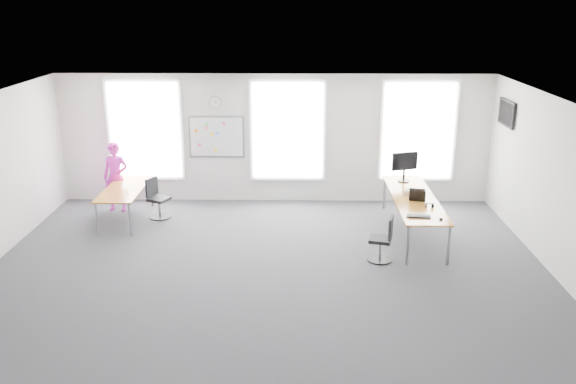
{
  "coord_description": "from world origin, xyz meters",
  "views": [
    {
      "loc": [
        0.52,
        -9.83,
        4.62
      ],
      "look_at": [
        0.35,
        1.2,
        1.1
      ],
      "focal_mm": 38.0,
      "sensor_mm": 36.0,
      "label": 1
    }
  ],
  "objects_px": {
    "desk_right": "(414,200)",
    "desk_left": "(125,191)",
    "chair_left": "(157,200)",
    "headphones": "(429,205)",
    "chair_right": "(383,242)",
    "monitor": "(405,164)",
    "person": "(116,177)",
    "keyboard": "(418,216)"
  },
  "relations": [
    {
      "from": "headphones",
      "to": "person",
      "type": "bearing_deg",
      "value": 152.99
    },
    {
      "from": "chair_left",
      "to": "headphones",
      "type": "xyz_separation_m",
      "value": [
        5.6,
        -1.52,
        0.44
      ]
    },
    {
      "from": "person",
      "to": "monitor",
      "type": "distance_m",
      "value": 6.42
    },
    {
      "from": "chair_left",
      "to": "keyboard",
      "type": "height_order",
      "value": "chair_left"
    },
    {
      "from": "chair_right",
      "to": "keyboard",
      "type": "height_order",
      "value": "chair_right"
    },
    {
      "from": "chair_right",
      "to": "keyboard",
      "type": "distance_m",
      "value": 0.81
    },
    {
      "from": "headphones",
      "to": "monitor",
      "type": "bearing_deg",
      "value": 86.2
    },
    {
      "from": "desk_left",
      "to": "person",
      "type": "xyz_separation_m",
      "value": [
        -0.36,
        0.62,
        0.12
      ]
    },
    {
      "from": "desk_left",
      "to": "headphones",
      "type": "xyz_separation_m",
      "value": [
        6.25,
        -1.35,
        0.16
      ]
    },
    {
      "from": "keyboard",
      "to": "desk_right",
      "type": "bearing_deg",
      "value": 94.65
    },
    {
      "from": "person",
      "to": "desk_left",
      "type": "bearing_deg",
      "value": -54.08
    },
    {
      "from": "desk_right",
      "to": "desk_left",
      "type": "bearing_deg",
      "value": 173.36
    },
    {
      "from": "headphones",
      "to": "chair_left",
      "type": "bearing_deg",
      "value": 154.36
    },
    {
      "from": "chair_left",
      "to": "headphones",
      "type": "relative_size",
      "value": 5.45
    },
    {
      "from": "desk_left",
      "to": "chair_left",
      "type": "relative_size",
      "value": 2.25
    },
    {
      "from": "chair_left",
      "to": "monitor",
      "type": "xyz_separation_m",
      "value": [
        5.4,
        0.2,
        0.79
      ]
    },
    {
      "from": "person",
      "to": "keyboard",
      "type": "height_order",
      "value": "person"
    },
    {
      "from": "desk_right",
      "to": "keyboard",
      "type": "xyz_separation_m",
      "value": [
        -0.13,
        -1.17,
        0.06
      ]
    },
    {
      "from": "desk_left",
      "to": "monitor",
      "type": "xyz_separation_m",
      "value": [
        6.05,
        0.38,
        0.51
      ]
    },
    {
      "from": "desk_right",
      "to": "desk_left",
      "type": "distance_m",
      "value": 6.12
    },
    {
      "from": "desk_left",
      "to": "headphones",
      "type": "height_order",
      "value": "headphones"
    },
    {
      "from": "desk_left",
      "to": "person",
      "type": "height_order",
      "value": "person"
    },
    {
      "from": "chair_right",
      "to": "headphones",
      "type": "height_order",
      "value": "headphones"
    },
    {
      "from": "keyboard",
      "to": "monitor",
      "type": "distance_m",
      "value": 2.29
    },
    {
      "from": "person",
      "to": "headphones",
      "type": "xyz_separation_m",
      "value": [
        6.6,
        -1.97,
        0.04
      ]
    },
    {
      "from": "desk_left",
      "to": "chair_right",
      "type": "bearing_deg",
      "value": -21.56
    },
    {
      "from": "chair_left",
      "to": "headphones",
      "type": "bearing_deg",
      "value": -80.25
    },
    {
      "from": "desk_right",
      "to": "monitor",
      "type": "distance_m",
      "value": 1.18
    },
    {
      "from": "chair_left",
      "to": "keyboard",
      "type": "xyz_separation_m",
      "value": [
        5.3,
        -2.05,
        0.4
      ]
    },
    {
      "from": "chair_right",
      "to": "person",
      "type": "xyz_separation_m",
      "value": [
        -5.65,
        2.71,
        0.41
      ]
    },
    {
      "from": "desk_left",
      "to": "headphones",
      "type": "distance_m",
      "value": 6.39
    },
    {
      "from": "desk_right",
      "to": "chair_left",
      "type": "xyz_separation_m",
      "value": [
        -5.43,
        0.89,
        -0.34
      ]
    },
    {
      "from": "person",
      "to": "headphones",
      "type": "relative_size",
      "value": 9.69
    },
    {
      "from": "chair_right",
      "to": "monitor",
      "type": "xyz_separation_m",
      "value": [
        0.76,
        2.47,
        0.8
      ]
    },
    {
      "from": "person",
      "to": "desk_right",
      "type": "bearing_deg",
      "value": -5.74
    },
    {
      "from": "chair_right",
      "to": "person",
      "type": "bearing_deg",
      "value": -100.67
    },
    {
      "from": "chair_right",
      "to": "chair_left",
      "type": "distance_m",
      "value": 5.17
    },
    {
      "from": "desk_right",
      "to": "chair_right",
      "type": "bearing_deg",
      "value": -119.68
    },
    {
      "from": "keyboard",
      "to": "headphones",
      "type": "distance_m",
      "value": 0.61
    },
    {
      "from": "desk_left",
      "to": "chair_left",
      "type": "height_order",
      "value": "chair_left"
    },
    {
      "from": "chair_right",
      "to": "headphones",
      "type": "bearing_deg",
      "value": 142.8
    },
    {
      "from": "chair_left",
      "to": "desk_right",
      "type": "bearing_deg",
      "value": -74.27
    }
  ]
}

